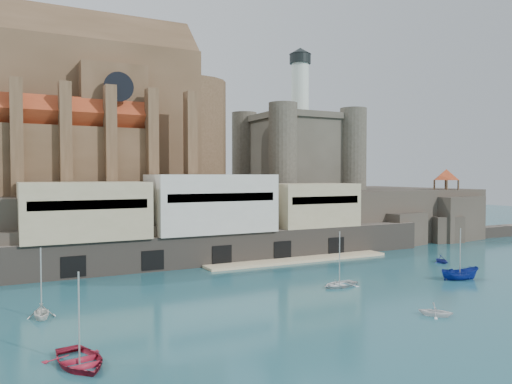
{
  "coord_description": "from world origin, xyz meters",
  "views": [
    {
      "loc": [
        -38.14,
        -45.33,
        12.98
      ],
      "look_at": [
        1.97,
        32.0,
        9.94
      ],
      "focal_mm": 35.0,
      "sensor_mm": 36.0,
      "label": 1
    }
  ],
  "objects": [
    {
      "name": "ground",
      "position": [
        0.0,
        0.0,
        0.0
      ],
      "size": [
        300.0,
        300.0,
        0.0
      ],
      "primitive_type": "plane",
      "color": "#1A4A56",
      "rests_on": "ground"
    },
    {
      "name": "promontory",
      "position": [
        -0.19,
        39.37,
        4.92
      ],
      "size": [
        100.0,
        36.0,
        10.0
      ],
      "color": "#2A2520",
      "rests_on": "ground"
    },
    {
      "name": "quay",
      "position": [
        -10.19,
        23.07,
        6.07
      ],
      "size": [
        70.0,
        12.0,
        13.05
      ],
      "color": "#5E554B",
      "rests_on": "ground"
    },
    {
      "name": "church",
      "position": [
        -24.13,
        41.85,
        22.13
      ],
      "size": [
        47.0,
        25.93,
        30.51
      ],
      "color": "#513A25",
      "rests_on": "promontory"
    },
    {
      "name": "castle_keep",
      "position": [
        16.08,
        41.08,
        18.31
      ],
      "size": [
        21.2,
        21.2,
        29.3
      ],
      "color": "#403D33",
      "rests_on": "promontory"
    },
    {
      "name": "rock_outcrop",
      "position": [
        42.0,
        25.84,
        4.02
      ],
      "size": [
        14.5,
        10.5,
        8.7
      ],
      "color": "#2A2520",
      "rests_on": "ground"
    },
    {
      "name": "pavilion",
      "position": [
        42.0,
        26.0,
        12.73
      ],
      "size": [
        6.4,
        6.4,
        5.4
      ],
      "color": "#513A25",
      "rests_on": "rock_outcrop"
    },
    {
      "name": "boat_0",
      "position": [
        -33.38,
        -9.97,
        0.0
      ],
      "size": [
        4.41,
        1.91,
        5.98
      ],
      "primitive_type": "imported",
      "rotation": [
        0.0,
        0.0,
        0.16
      ],
      "color": "maroon",
      "rests_on": "ground"
    },
    {
      "name": "boat_1",
      "position": [
        -2.64,
        -12.7,
        0.0
      ],
      "size": [
        3.01,
        2.85,
        3.0
      ],
      "primitive_type": "imported",
      "rotation": [
        0.0,
        0.0,
        0.67
      ],
      "color": "white",
      "rests_on": "ground"
    },
    {
      "name": "boat_2",
      "position": [
        12.36,
        -2.67,
        0.0
      ],
      "size": [
        2.37,
        2.33,
        4.94
      ],
      "primitive_type": "imported",
      "rotation": [
        0.0,
        0.0,
        1.28
      ],
      "color": "navy",
      "rests_on": "ground"
    },
    {
      "name": "boat_4",
      "position": [
        -34.81,
        3.26,
        0.0
      ],
      "size": [
        2.99,
        1.91,
        3.36
      ],
      "primitive_type": "imported",
      "rotation": [
        0.0,
        0.0,
        3.09
      ],
      "color": "silver",
      "rests_on": "ground"
    },
    {
      "name": "boat_6",
      "position": [
        -3.02,
        1.29,
        0.0
      ],
      "size": [
        1.76,
        3.73,
        5.03
      ],
      "primitive_type": "imported",
      "rotation": [
        0.0,
        0.0,
        4.92
      ],
      "color": "silver",
      "rests_on": "ground"
    },
    {
      "name": "boat_7",
      "position": [
        19.71,
        6.89,
        0.0
      ],
      "size": [
        2.83,
        2.17,
        2.9
      ],
      "primitive_type": "imported",
      "rotation": [
        0.0,
        0.0,
        6.0
      ],
      "color": "navy",
      "rests_on": "ground"
    }
  ]
}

